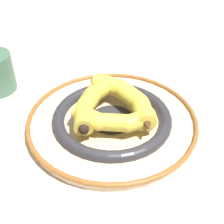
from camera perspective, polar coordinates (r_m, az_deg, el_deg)
The scene contains 5 objects.
ground_plane at distance 0.63m, azimuth -0.54°, elevation -3.40°, with size 2.80×2.80×0.00m, color beige.
decorative_bowl at distance 0.63m, azimuth 0.00°, elevation -1.51°, with size 0.35×0.35×0.03m.
banana_a at distance 0.63m, azimuth 2.94°, elevation 2.52°, with size 0.20×0.09×0.04m.
banana_b at distance 0.63m, azimuth -3.70°, elevation 1.93°, with size 0.15×0.13×0.04m.
banana_c at distance 0.58m, azimuth -0.07°, elevation -1.50°, with size 0.10×0.16×0.03m.
Camera 1 is at (-0.45, 0.15, 0.42)m, focal length 50.00 mm.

